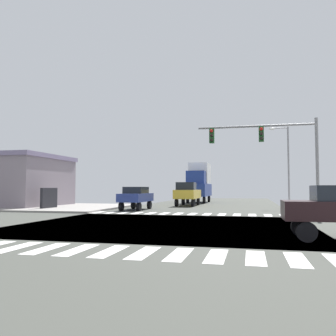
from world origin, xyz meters
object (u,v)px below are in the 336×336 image
Objects in this scene: traffic_signal_mast at (268,144)px; sedan_queued_1 at (136,196)px; bank_building at (4,181)px; pickup_crossing_1 at (187,193)px; box_truck_nearside_1 at (199,182)px; street_lamp at (285,158)px.

traffic_signal_mast is 11.46m from sedan_queued_1.
pickup_crossing_1 is at bearing 17.79° from bank_building.
bank_building is 17.89m from pickup_crossing_1.
traffic_signal_mast is at bearing 111.00° from box_truck_nearside_1.
bank_building reaches higher than pickup_crossing_1.
street_lamp is 14.45m from sedan_queued_1.
bank_building is 1.73× the size of box_truck_nearside_1.
street_lamp is at bearing 176.07° from pickup_crossing_1.
street_lamp is 0.60× the size of bank_building.
box_truck_nearside_1 is at bearing -100.96° from sedan_queued_1.
box_truck_nearside_1 is 8.30m from pickup_crossing_1.
street_lamp is 1.47× the size of pickup_crossing_1.
bank_building is (-24.29, 5.36, -2.25)m from traffic_signal_mast.
traffic_signal_mast reaches higher than sedan_queued_1.
traffic_signal_mast reaches higher than pickup_crossing_1.
bank_building reaches higher than sedan_queued_1.
pickup_crossing_1 is at bearing 124.02° from traffic_signal_mast.
sedan_queued_1 is (-10.30, 3.53, -3.59)m from traffic_signal_mast.
bank_building is 2.90× the size of sedan_queued_1.
traffic_signal_mast reaches higher than box_truck_nearside_1.
street_lamp is at bearing -151.78° from sedan_queued_1.
bank_building is at bearing 38.78° from box_truck_nearside_1.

